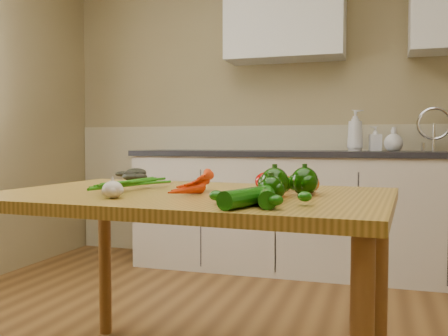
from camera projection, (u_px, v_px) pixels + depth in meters
room at (203, 64)px, 1.80m from camera, size 4.04×5.04×2.64m
counter_run at (322, 211)px, 3.70m from camera, size 2.84×0.64×1.14m
upper_cabinets at (368, 8)px, 3.65m from camera, size 2.15×0.35×0.70m
table at (192, 215)px, 1.88m from camera, size 1.50×1.01×0.78m
soap_bottle_a at (355, 130)px, 3.65m from camera, size 0.14×0.14×0.30m
soap_bottle_b at (375, 139)px, 3.64m from camera, size 0.10×0.10×0.18m
soap_bottle_c at (394, 139)px, 3.57m from camera, size 0.18×0.18×0.17m
carrot_bunch at (174, 183)px, 1.87m from camera, size 0.28×0.22×0.07m
leafy_greens at (137, 172)px, 2.32m from camera, size 0.21×0.19×0.10m
garlic_bulb at (113, 190)px, 1.67m from camera, size 0.07×0.07×0.06m
pepper_a at (275, 183)px, 1.72m from camera, size 0.10×0.10×0.10m
pepper_b at (304, 181)px, 1.78m from camera, size 0.10×0.10×0.10m
pepper_c at (271, 189)px, 1.60m from camera, size 0.08×0.08×0.08m
tomato_a at (265, 181)px, 1.96m from camera, size 0.08×0.08×0.07m
tomato_b at (285, 183)px, 1.93m from camera, size 0.07×0.07×0.06m
tomato_c at (310, 183)px, 1.87m from camera, size 0.07×0.07×0.07m
zucchini_a at (267, 196)px, 1.49m from camera, size 0.10×0.23×0.05m
zucchini_b at (245, 198)px, 1.44m from camera, size 0.12×0.21×0.06m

